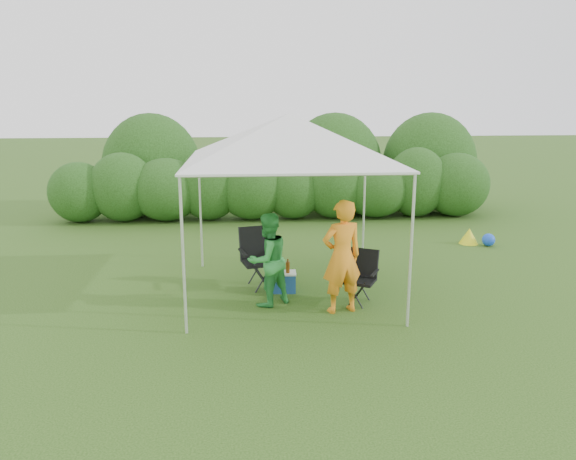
{
  "coord_description": "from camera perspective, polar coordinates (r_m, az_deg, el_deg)",
  "views": [
    {
      "loc": [
        -0.69,
        -8.03,
        3.09
      ],
      "look_at": [
        -0.03,
        0.4,
        1.05
      ],
      "focal_mm": 35.0,
      "sensor_mm": 36.0,
      "label": 1
    }
  ],
  "objects": [
    {
      "name": "chair_left",
      "position": [
        9.24,
        -3.06,
        -2.38
      ],
      "size": [
        0.7,
        0.66,
        0.98
      ],
      "rotation": [
        0.0,
        0.0,
        0.24
      ],
      "color": "black",
      "rests_on": "ground"
    },
    {
      "name": "chair_right",
      "position": [
        8.61,
        7.43,
        -4.35
      ],
      "size": [
        0.62,
        0.61,
        0.81
      ],
      "rotation": [
        0.0,
        0.0,
        -0.48
      ],
      "color": "black",
      "rests_on": "ground"
    },
    {
      "name": "ground",
      "position": [
        8.63,
        0.44,
        -7.41
      ],
      "size": [
        70.0,
        70.0,
        0.0
      ],
      "primitive_type": "plane",
      "color": "#375D1D"
    },
    {
      "name": "man",
      "position": [
        8.08,
        5.49,
        -2.72
      ],
      "size": [
        0.69,
        0.55,
        1.67
      ],
      "primitive_type": "imported",
      "rotation": [
        0.0,
        0.0,
        3.41
      ],
      "color": "orange",
      "rests_on": "ground"
    },
    {
      "name": "canopy",
      "position": [
        8.58,
        0.18,
        9.37
      ],
      "size": [
        3.1,
        3.1,
        2.83
      ],
      "color": "silver",
      "rests_on": "ground"
    },
    {
      "name": "bottle",
      "position": [
        8.94,
        -0.02,
        -3.67
      ],
      "size": [
        0.06,
        0.06,
        0.23
      ],
      "primitive_type": "cylinder",
      "color": "#592D0C",
      "rests_on": "cooler"
    },
    {
      "name": "cooler",
      "position": [
        9.06,
        -0.42,
        -5.27
      ],
      "size": [
        0.4,
        0.3,
        0.33
      ],
      "rotation": [
        0.0,
        0.0,
        -0.05
      ],
      "color": "navy",
      "rests_on": "ground"
    },
    {
      "name": "woman",
      "position": [
        8.36,
        -2.07,
        -3.03
      ],
      "size": [
        0.87,
        0.83,
        1.41
      ],
      "primitive_type": "imported",
      "rotation": [
        0.0,
        0.0,
        3.75
      ],
      "color": "green",
      "rests_on": "ground"
    },
    {
      "name": "hedge",
      "position": [
        14.24,
        -1.06,
        4.41
      ],
      "size": [
        11.18,
        1.53,
        1.8
      ],
      "color": "#27551A",
      "rests_on": "ground"
    },
    {
      "name": "lawn_toy",
      "position": [
        12.52,
        18.38,
        -0.68
      ],
      "size": [
        0.67,
        0.56,
        0.33
      ],
      "color": "yellow",
      "rests_on": "ground"
    }
  ]
}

